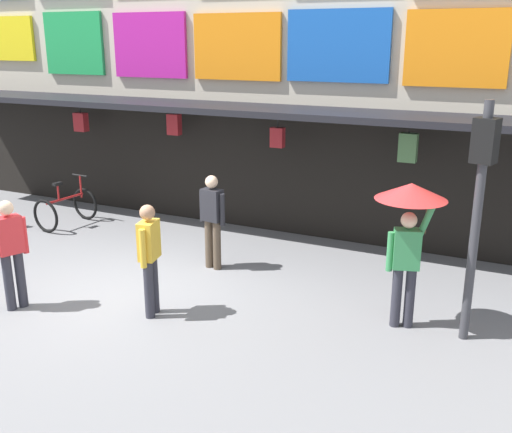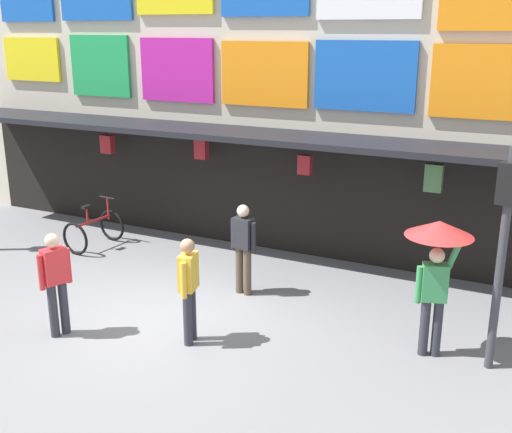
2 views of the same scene
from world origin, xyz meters
TOP-DOWN VIEW (x-y plane):
  - ground_plane at (0.00, 0.00)m, footprint 80.00×80.00m
  - shopfront at (0.00, 4.57)m, footprint 18.00×2.60m
  - traffic_light_far at (5.08, 0.80)m, footprint 0.33×0.35m
  - bicycle_parked at (-3.35, 2.32)m, footprint 0.82×1.22m
  - pedestrian_in_red at (0.86, -0.45)m, footprint 0.30×0.52m
  - pedestrian_in_black at (0.74, 1.55)m, footprint 0.52×0.27m
  - pedestrian_in_yellow at (-1.12, -1.15)m, footprint 0.34×0.50m
  - pedestrian_with_umbrella at (4.24, 0.77)m, footprint 0.96×0.96m

SIDE VIEW (x-z plane):
  - ground_plane at x=0.00m, z-range 0.00..0.00m
  - bicycle_parked at x=-3.35m, z-range -0.13..0.92m
  - pedestrian_in_red at x=0.86m, z-range 0.11..1.79m
  - pedestrian_in_black at x=0.74m, z-range 0.11..1.79m
  - pedestrian_in_yellow at x=-1.12m, z-range 0.11..1.79m
  - pedestrian_with_umbrella at x=4.24m, z-range 0.60..2.68m
  - traffic_light_far at x=5.08m, z-range 0.54..3.74m
  - shopfront at x=0.00m, z-range -0.04..7.96m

